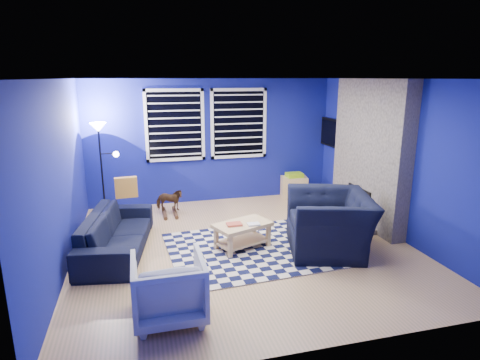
# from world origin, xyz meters

# --- Properties ---
(floor) EXTENTS (5.00, 5.00, 0.00)m
(floor) POSITION_xyz_m (0.00, 0.00, 0.00)
(floor) COLOR tan
(floor) RESTS_ON ground
(ceiling) EXTENTS (5.00, 5.00, 0.00)m
(ceiling) POSITION_xyz_m (0.00, 0.00, 2.50)
(ceiling) COLOR white
(ceiling) RESTS_ON wall_back
(wall_back) EXTENTS (5.00, 0.00, 5.00)m
(wall_back) POSITION_xyz_m (0.00, 2.50, 1.25)
(wall_back) COLOR navy
(wall_back) RESTS_ON floor
(wall_left) EXTENTS (0.00, 5.00, 5.00)m
(wall_left) POSITION_xyz_m (-2.50, 0.00, 1.25)
(wall_left) COLOR navy
(wall_left) RESTS_ON floor
(wall_right) EXTENTS (0.00, 5.00, 5.00)m
(wall_right) POSITION_xyz_m (2.50, 0.00, 1.25)
(wall_right) COLOR navy
(wall_right) RESTS_ON floor
(fireplace) EXTENTS (0.65, 2.00, 2.50)m
(fireplace) POSITION_xyz_m (2.36, 0.50, 1.20)
(fireplace) COLOR gray
(fireplace) RESTS_ON floor
(window_left) EXTENTS (1.17, 0.06, 1.42)m
(window_left) POSITION_xyz_m (-0.75, 2.46, 1.60)
(window_left) COLOR black
(window_left) RESTS_ON wall_back
(window_right) EXTENTS (1.17, 0.06, 1.42)m
(window_right) POSITION_xyz_m (0.55, 2.46, 1.60)
(window_right) COLOR black
(window_right) RESTS_ON wall_back
(tv) EXTENTS (0.07, 1.00, 0.58)m
(tv) POSITION_xyz_m (2.45, 2.00, 1.40)
(tv) COLOR black
(tv) RESTS_ON wall_right
(rug) EXTENTS (2.62, 2.16, 0.02)m
(rug) POSITION_xyz_m (0.12, -0.13, 0.01)
(rug) COLOR black
(rug) RESTS_ON floor
(sofa) EXTENTS (2.13, 1.11, 0.59)m
(sofa) POSITION_xyz_m (-1.86, 0.30, 0.30)
(sofa) COLOR black
(sofa) RESTS_ON floor
(armchair_big) EXTENTS (1.58, 1.46, 0.85)m
(armchair_big) POSITION_xyz_m (1.21, -0.42, 0.43)
(armchair_big) COLOR black
(armchair_big) RESTS_ON floor
(armchair_bent) EXTENTS (0.75, 0.78, 0.70)m
(armchair_bent) POSITION_xyz_m (-1.26, -1.61, 0.35)
(armchair_bent) COLOR gray
(armchair_bent) RESTS_ON floor
(rocking_horse) EXTENTS (0.36, 0.56, 0.43)m
(rocking_horse) POSITION_xyz_m (-0.97, 1.77, 0.29)
(rocking_horse) COLOR #402114
(rocking_horse) RESTS_ON floor
(coffee_table) EXTENTS (0.95, 0.75, 0.42)m
(coffee_table) POSITION_xyz_m (-0.04, -0.05, 0.29)
(coffee_table) COLOR tan
(coffee_table) RESTS_ON rug
(cabinet) EXTENTS (0.60, 0.46, 0.54)m
(cabinet) POSITION_xyz_m (1.72, 2.25, 0.24)
(cabinet) COLOR tan
(cabinet) RESTS_ON floor
(floor_lamp) EXTENTS (0.47, 0.29, 1.73)m
(floor_lamp) POSITION_xyz_m (-2.13, 2.05, 1.42)
(floor_lamp) COLOR black
(floor_lamp) RESTS_ON floor
(throw_pillow) EXTENTS (0.37, 0.14, 0.34)m
(throw_pillow) POSITION_xyz_m (-1.71, 1.11, 0.76)
(throw_pillow) COLOR orange
(throw_pillow) RESTS_ON sofa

